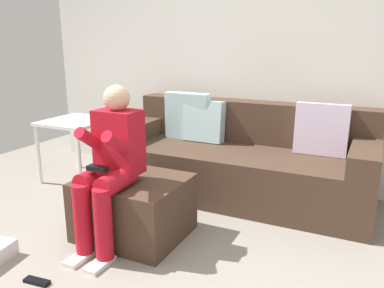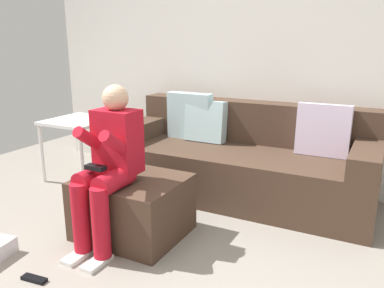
# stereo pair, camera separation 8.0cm
# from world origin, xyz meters

# --- Properties ---
(wall_back) EXTENTS (4.88, 0.10, 2.58)m
(wall_back) POSITION_xyz_m (0.00, 2.25, 1.29)
(wall_back) COLOR silver
(wall_back) RESTS_ON ground_plane
(couch_sectional) EXTENTS (2.32, 0.91, 0.91)m
(couch_sectional) POSITION_xyz_m (-0.01, 1.81, 0.33)
(couch_sectional) COLOR #473326
(couch_sectional) RESTS_ON ground_plane
(ottoman) EXTENTS (0.74, 0.63, 0.44)m
(ottoman) POSITION_xyz_m (-0.44, 0.70, 0.22)
(ottoman) COLOR #473326
(ottoman) RESTS_ON ground_plane
(person_seated) EXTENTS (0.31, 0.59, 1.12)m
(person_seated) POSITION_xyz_m (-0.49, 0.51, 0.61)
(person_seated) COLOR red
(person_seated) RESTS_ON ground_plane
(side_table) EXTENTS (0.59, 0.62, 0.63)m
(side_table) POSITION_xyz_m (-1.65, 1.47, 0.54)
(side_table) COLOR white
(side_table) RESTS_ON ground_plane
(remote_near_ottoman) EXTENTS (0.17, 0.07, 0.02)m
(remote_near_ottoman) POSITION_xyz_m (-0.63, -0.07, 0.01)
(remote_near_ottoman) COLOR black
(remote_near_ottoman) RESTS_ON ground_plane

